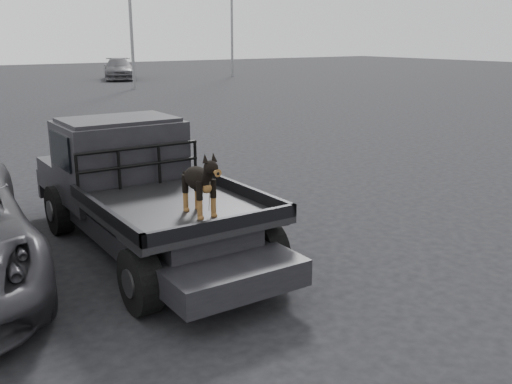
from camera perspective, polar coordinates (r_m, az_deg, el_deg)
ground at (r=7.59m, az=-0.99°, el=-7.73°), size 120.00×120.00×0.00m
flatbed_ute at (r=8.19m, az=-10.74°, el=-2.81°), size 2.00×5.40×0.92m
ute_cab at (r=8.82m, az=-13.49°, el=4.39°), size 1.72×1.30×0.88m
headache_rack at (r=8.17m, az=-11.56°, el=2.46°), size 1.80×0.08×0.55m
dog at (r=6.75m, az=-5.74°, el=0.82°), size 0.32×0.60×0.74m
distant_car_b at (r=42.08m, az=-13.52°, el=11.88°), size 3.59×5.42×1.46m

